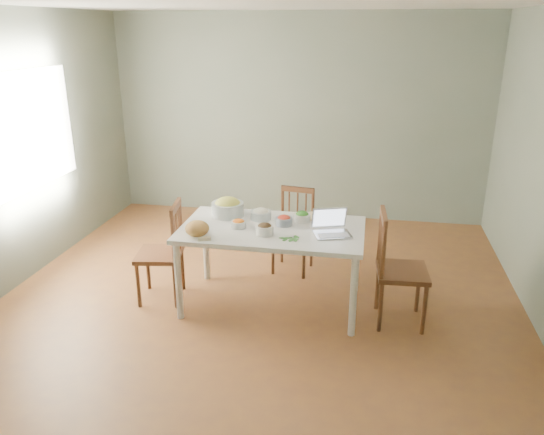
% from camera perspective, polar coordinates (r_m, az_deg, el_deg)
% --- Properties ---
extents(floor, '(5.00, 5.00, 0.00)m').
position_cam_1_polar(floor, '(5.26, -1.29, -8.61)').
color(floor, brown).
rests_on(floor, ground).
extents(ceiling, '(5.00, 5.00, 0.00)m').
position_cam_1_polar(ceiling, '(4.62, -1.56, 22.27)').
color(ceiling, white).
rests_on(ceiling, ground).
extents(wall_back, '(5.00, 0.00, 2.70)m').
position_cam_1_polar(wall_back, '(7.17, 2.79, 10.62)').
color(wall_back, slate).
rests_on(wall_back, ground).
extents(wall_front, '(5.00, 0.00, 2.70)m').
position_cam_1_polar(wall_front, '(2.52, -13.37, -8.21)').
color(wall_front, slate).
rests_on(wall_front, ground).
extents(wall_left, '(0.00, 5.00, 2.70)m').
position_cam_1_polar(wall_left, '(5.81, -26.48, 6.32)').
color(wall_left, slate).
rests_on(wall_left, ground).
extents(window_left, '(0.04, 1.60, 1.20)m').
position_cam_1_polar(window_left, '(6.00, -24.88, 8.42)').
color(window_left, white).
rests_on(window_left, ground).
extents(dining_table, '(1.67, 0.94, 0.78)m').
position_cam_1_polar(dining_table, '(4.97, 0.00, -5.32)').
color(dining_table, white).
rests_on(dining_table, floor).
extents(chair_far, '(0.45, 0.43, 0.90)m').
position_cam_1_polar(chair_far, '(5.64, 2.25, -1.54)').
color(chair_far, '#4D2A15').
rests_on(chair_far, floor).
extents(chair_left, '(0.47, 0.49, 0.97)m').
position_cam_1_polar(chair_left, '(5.16, -12.07, -3.66)').
color(chair_left, '#4D2A15').
rests_on(chair_left, floor).
extents(chair_right, '(0.46, 0.48, 1.03)m').
position_cam_1_polar(chair_right, '(4.78, 13.89, -5.42)').
color(chair_right, '#4D2A15').
rests_on(chair_right, floor).
extents(bread_boule, '(0.28, 0.28, 0.14)m').
position_cam_1_polar(bread_boule, '(4.66, -8.08, -1.18)').
color(bread_boule, '#C18749').
rests_on(bread_boule, dining_table).
extents(butter_stick, '(0.11, 0.07, 0.03)m').
position_cam_1_polar(butter_stick, '(4.57, -7.30, -2.30)').
color(butter_stick, beige).
rests_on(butter_stick, dining_table).
extents(bowl_squash, '(0.38, 0.38, 0.18)m').
position_cam_1_polar(bowl_squash, '(5.11, -4.80, 1.14)').
color(bowl_squash, gold).
rests_on(bowl_squash, dining_table).
extents(bowl_carrot, '(0.18, 0.18, 0.08)m').
position_cam_1_polar(bowl_carrot, '(4.83, -3.63, -0.64)').
color(bowl_carrot, '#C83E03').
rests_on(bowl_carrot, dining_table).
extents(bowl_onion, '(0.25, 0.25, 0.11)m').
position_cam_1_polar(bowl_onion, '(5.01, -1.21, 0.39)').
color(bowl_onion, silver).
rests_on(bowl_onion, dining_table).
extents(bowl_mushroom, '(0.17, 0.17, 0.10)m').
position_cam_1_polar(bowl_mushroom, '(4.65, -0.81, -1.24)').
color(bowl_mushroom, black).
rests_on(bowl_mushroom, dining_table).
extents(bowl_redpep, '(0.20, 0.20, 0.09)m').
position_cam_1_polar(bowl_redpep, '(4.87, 1.30, -0.30)').
color(bowl_redpep, red).
rests_on(bowl_redpep, dining_table).
extents(bowl_broccoli, '(0.19, 0.19, 0.10)m').
position_cam_1_polar(bowl_broccoli, '(4.97, 3.27, 0.12)').
color(bowl_broccoli, '#11370C').
rests_on(bowl_broccoli, dining_table).
extents(flatbread, '(0.26, 0.26, 0.02)m').
position_cam_1_polar(flatbread, '(5.09, 4.46, 0.13)').
color(flatbread, beige).
rests_on(flatbread, dining_table).
extents(basil_bunch, '(0.19, 0.19, 0.02)m').
position_cam_1_polar(basil_bunch, '(4.57, 1.84, -2.17)').
color(basil_bunch, '#36712C').
rests_on(basil_bunch, dining_table).
extents(laptop, '(0.39, 0.36, 0.21)m').
position_cam_1_polar(laptop, '(4.64, 6.59, -0.68)').
color(laptop, silver).
rests_on(laptop, dining_table).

